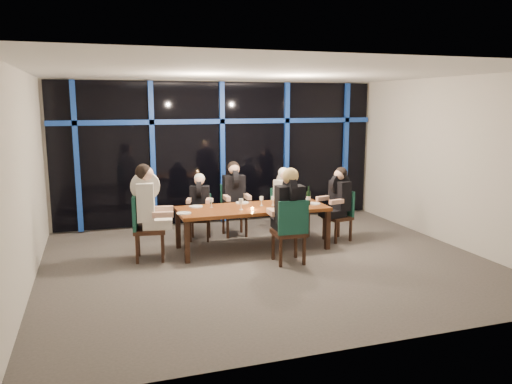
% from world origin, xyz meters
% --- Properties ---
extents(room, '(7.04, 7.00, 3.02)m').
position_xyz_m(room, '(0.00, 0.00, 2.02)').
color(room, '#57514D').
rests_on(room, ground).
extents(window_wall, '(6.86, 0.43, 2.94)m').
position_xyz_m(window_wall, '(0.01, 2.93, 1.55)').
color(window_wall, black).
rests_on(window_wall, ground).
extents(dining_table, '(2.60, 1.00, 0.75)m').
position_xyz_m(dining_table, '(0.00, 0.80, 0.68)').
color(dining_table, brown).
rests_on(dining_table, ground).
extents(chair_far_left, '(0.50, 0.50, 0.85)m').
position_xyz_m(chair_far_left, '(-0.74, 1.72, 0.48)').
color(chair_far_left, black).
rests_on(chair_far_left, ground).
extents(chair_far_mid, '(0.46, 0.46, 0.98)m').
position_xyz_m(chair_far_mid, '(-0.06, 1.84, 0.55)').
color(chair_far_mid, black).
rests_on(chair_far_mid, ground).
extents(chair_far_right, '(0.51, 0.51, 0.88)m').
position_xyz_m(chair_far_right, '(0.92, 1.73, 0.49)').
color(chair_far_right, black).
rests_on(chair_far_right, ground).
extents(chair_end_left, '(0.57, 0.57, 1.08)m').
position_xyz_m(chair_end_left, '(-1.88, 0.75, 0.60)').
color(chair_end_left, black).
rests_on(chair_end_left, ground).
extents(chair_end_right, '(0.52, 0.52, 0.94)m').
position_xyz_m(chair_end_right, '(1.75, 0.85, 0.52)').
color(chair_end_right, black).
rests_on(chair_end_right, ground).
extents(chair_near_mid, '(0.51, 0.51, 1.05)m').
position_xyz_m(chair_near_mid, '(0.31, -0.20, 0.59)').
color(chair_near_mid, black).
rests_on(chair_near_mid, ground).
extents(diner_far_left, '(0.51, 0.58, 0.83)m').
position_xyz_m(diner_far_left, '(-0.76, 1.65, 0.82)').
color(diner_far_left, black).
rests_on(diner_far_left, ground).
extents(diner_far_mid, '(0.49, 0.61, 0.96)m').
position_xyz_m(diner_far_mid, '(-0.06, 1.76, 0.94)').
color(diner_far_mid, black).
rests_on(diner_far_mid, ground).
extents(diner_far_right, '(0.51, 0.60, 0.86)m').
position_xyz_m(diner_far_right, '(0.94, 1.66, 0.85)').
color(diner_far_right, silver).
rests_on(diner_far_right, ground).
extents(diner_end_left, '(0.71, 0.58, 1.05)m').
position_xyz_m(diner_end_left, '(-1.78, 0.74, 1.03)').
color(diner_end_left, silver).
rests_on(diner_end_left, ground).
extents(diner_end_right, '(0.63, 0.52, 0.92)m').
position_xyz_m(diner_end_right, '(1.68, 0.83, 0.90)').
color(diner_end_right, black).
rests_on(diner_end_right, ground).
extents(diner_near_mid, '(0.54, 0.67, 1.03)m').
position_xyz_m(diner_near_mid, '(0.32, -0.12, 1.00)').
color(diner_near_mid, black).
rests_on(diner_near_mid, ground).
extents(plate_far_left, '(0.24, 0.24, 0.01)m').
position_xyz_m(plate_far_left, '(-0.93, 1.11, 0.76)').
color(plate_far_left, white).
rests_on(plate_far_left, dining_table).
extents(plate_far_mid, '(0.24, 0.24, 0.01)m').
position_xyz_m(plate_far_mid, '(-0.07, 1.19, 0.76)').
color(plate_far_mid, white).
rests_on(plate_far_mid, dining_table).
extents(plate_far_right, '(0.24, 0.24, 0.01)m').
position_xyz_m(plate_far_right, '(1.09, 1.12, 0.76)').
color(plate_far_right, white).
rests_on(plate_far_right, dining_table).
extents(plate_end_left, '(0.24, 0.24, 0.01)m').
position_xyz_m(plate_end_left, '(-1.23, 0.65, 0.76)').
color(plate_end_left, white).
rests_on(plate_end_left, dining_table).
extents(plate_end_right, '(0.24, 0.24, 0.01)m').
position_xyz_m(plate_end_right, '(1.12, 0.71, 0.76)').
color(plate_end_right, white).
rests_on(plate_end_right, dining_table).
extents(plate_near_mid, '(0.24, 0.24, 0.01)m').
position_xyz_m(plate_near_mid, '(0.34, 0.45, 0.76)').
color(plate_near_mid, white).
rests_on(plate_near_mid, dining_table).
extents(wine_bottle, '(0.08, 0.08, 0.34)m').
position_xyz_m(wine_bottle, '(1.00, 0.67, 0.88)').
color(wine_bottle, black).
rests_on(wine_bottle, dining_table).
extents(water_pitcher, '(0.12, 0.11, 0.20)m').
position_xyz_m(water_pitcher, '(0.74, 0.62, 0.85)').
color(water_pitcher, silver).
rests_on(water_pitcher, dining_table).
extents(tea_light, '(0.05, 0.05, 0.03)m').
position_xyz_m(tea_light, '(-0.07, 0.60, 0.77)').
color(tea_light, '#F19A48').
rests_on(tea_light, dining_table).
extents(wine_glass_a, '(0.07, 0.07, 0.19)m').
position_xyz_m(wine_glass_a, '(-0.25, 0.64, 0.89)').
color(wine_glass_a, silver).
rests_on(wine_glass_a, dining_table).
extents(wine_glass_b, '(0.06, 0.06, 0.17)m').
position_xyz_m(wine_glass_b, '(0.19, 0.86, 0.87)').
color(wine_glass_b, silver).
rests_on(wine_glass_b, dining_table).
extents(wine_glass_c, '(0.06, 0.06, 0.16)m').
position_xyz_m(wine_glass_c, '(0.39, 0.83, 0.87)').
color(wine_glass_c, silver).
rests_on(wine_glass_c, dining_table).
extents(wine_glass_d, '(0.06, 0.06, 0.16)m').
position_xyz_m(wine_glass_d, '(-0.69, 0.99, 0.87)').
color(wine_glass_d, silver).
rests_on(wine_glass_d, dining_table).
extents(wine_glass_e, '(0.06, 0.06, 0.16)m').
position_xyz_m(wine_glass_e, '(0.85, 0.87, 0.87)').
color(wine_glass_e, white).
rests_on(wine_glass_e, dining_table).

